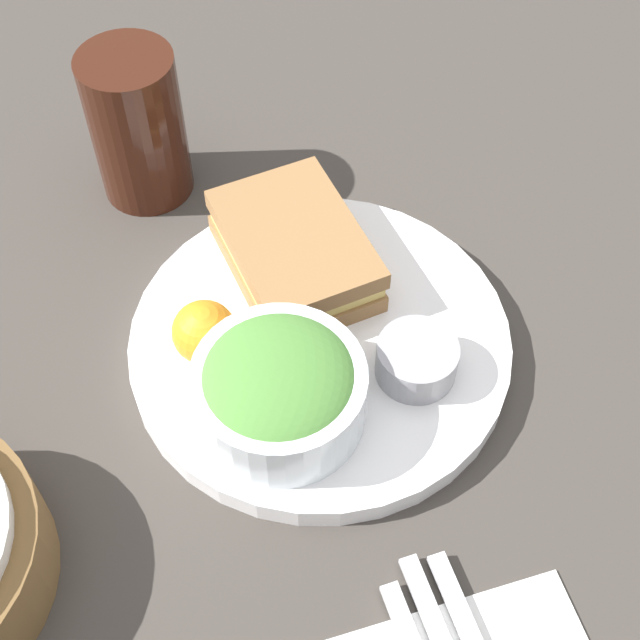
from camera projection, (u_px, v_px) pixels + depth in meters
name	position (u px, v px, depth m)	size (l,w,h in m)	color
ground_plane	(320.00, 351.00, 0.68)	(4.00, 4.00, 0.00)	#3D3833
plate	(320.00, 343.00, 0.67)	(0.28, 0.28, 0.02)	white
sandwich	(300.00, 249.00, 0.68)	(0.15, 0.11, 0.04)	olive
salad_bowl	(279.00, 389.00, 0.60)	(0.12, 0.12, 0.06)	white
dressing_cup	(417.00, 360.00, 0.63)	(0.06, 0.06, 0.03)	#99999E
orange_wedge	(204.00, 332.00, 0.64)	(0.05, 0.05, 0.05)	orange
drink_glass	(137.00, 126.00, 0.73)	(0.08, 0.08, 0.13)	#38190F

